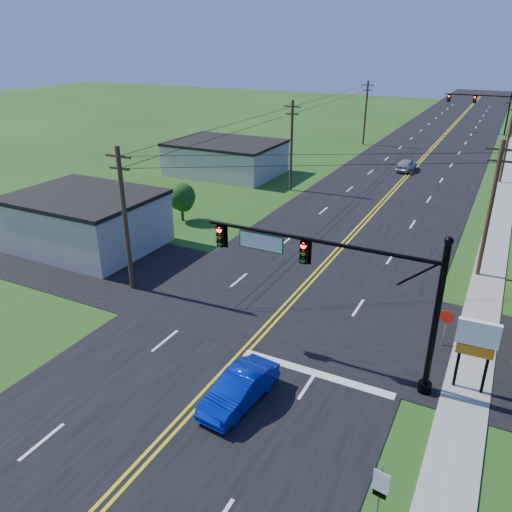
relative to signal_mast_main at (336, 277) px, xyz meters
The scene contains 19 objects.
ground 10.27m from the signal_mast_main, 118.47° to the right, with size 260.00×260.00×0.00m, color #204614.
road_main 42.49m from the signal_mast_main, 95.90° to the left, with size 16.00×220.00×0.04m, color black.
road_cross 7.56m from the signal_mast_main, 137.32° to the left, with size 70.00×10.00×0.04m, color black.
sidewalk 32.93m from the signal_mast_main, 79.10° to the left, with size 2.00×160.00×0.08m, color gray.
signal_mast_main is the anchor object (origin of this frame).
signal_mast_far 72.00m from the signal_mast_main, 89.92° to the left, with size 10.98×0.60×7.48m.
cream_bldg_near 22.33m from the signal_mast_main, 164.29° to the left, with size 10.20×8.20×4.10m.
cream_bldg_far 38.12m from the signal_mast_main, 127.88° to the left, with size 12.20×9.20×3.70m.
utility_pole_left_a 13.98m from the signal_mast_main, behind, with size 1.80×0.28×9.00m.
utility_pole_left_b 30.34m from the signal_mast_main, 117.14° to the left, with size 1.80×0.28×9.00m.
utility_pole_left_c 55.74m from the signal_mast_main, 104.37° to the left, with size 1.80×0.28×9.00m.
utility_pole_right_a 15.03m from the signal_mast_main, 68.69° to the left, with size 1.80×0.28×9.00m.
utility_pole_right_b 40.37m from the signal_mast_main, 82.22° to the left, with size 1.80×0.28×9.00m.
tree_left 23.22m from the signal_mast_main, 142.64° to the left, with size 2.40×2.40×3.37m.
blue_car 6.50m from the signal_mast_main, 120.03° to the right, with size 1.52×4.37×1.44m, color #0722A8.
distant_car 41.13m from the signal_mast_main, 96.70° to the left, with size 1.67×4.14×1.41m, color #BABABF.
route_sign 9.05m from the signal_mast_main, 59.79° to the right, with size 0.56×0.13×2.23m.
stop_sign 7.02m from the signal_mast_main, 42.15° to the left, with size 0.74×0.18×2.09m.
pylon_sign 6.60m from the signal_mast_main, ahead, with size 1.75×0.33×3.58m.
Camera 1 is at (10.32, -11.49, 14.58)m, focal length 35.00 mm.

